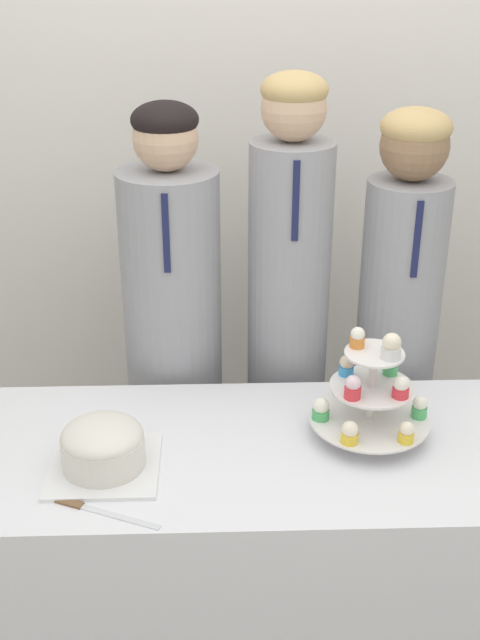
# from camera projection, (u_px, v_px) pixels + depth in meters

# --- Properties ---
(wall_back) EXTENTS (9.00, 0.06, 2.70)m
(wall_back) POSITION_uv_depth(u_px,v_px,m) (262.00, 113.00, 2.72)
(wall_back) COLOR silver
(wall_back) RESTS_ON ground_plane
(table) EXTENTS (1.56, 0.63, 0.74)m
(table) POSITION_uv_depth(u_px,v_px,m) (281.00, 560.00, 2.17)
(table) COLOR white
(table) RESTS_ON ground_plane
(round_cake) EXTENTS (0.26, 0.26, 0.13)m
(round_cake) POSITION_uv_depth(u_px,v_px,m) (103.00, 446.00, 1.90)
(round_cake) COLOR white
(round_cake) RESTS_ON table
(cake_knife) EXTENTS (0.26, 0.13, 0.01)m
(cake_knife) POSITION_uv_depth(u_px,v_px,m) (85.00, 508.00, 1.79)
(cake_knife) COLOR silver
(cake_knife) RESTS_ON table
(cupcake_stand) EXTENTS (0.31, 0.31, 0.30)m
(cupcake_stand) POSITION_uv_depth(u_px,v_px,m) (371.00, 393.00, 2.01)
(cupcake_stand) COLOR silver
(cupcake_stand) RESTS_ON table
(student_0) EXTENTS (0.29, 0.29, 1.50)m
(student_0) POSITION_uv_depth(u_px,v_px,m) (175.00, 362.00, 2.46)
(student_0) COLOR #939399
(student_0) RESTS_ON ground_plane
(student_1) EXTENTS (0.24, 0.25, 1.58)m
(student_1) POSITION_uv_depth(u_px,v_px,m) (287.00, 343.00, 2.44)
(student_1) COLOR #939399
(student_1) RESTS_ON ground_plane
(student_2) EXTENTS (0.24, 0.25, 1.48)m
(student_2) POSITION_uv_depth(u_px,v_px,m) (395.00, 353.00, 2.47)
(student_2) COLOR #939399
(student_2) RESTS_ON ground_plane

